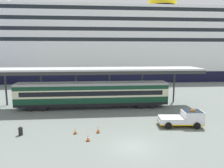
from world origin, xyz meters
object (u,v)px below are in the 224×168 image
object	(u,v)px
train_carriage	(93,94)
service_truck	(184,118)
traffic_cone_far	(88,138)
cruise_ship	(162,47)
traffic_cone_mid	(75,131)
traffic_cone_near	(98,130)
quay_bollard	(21,131)

from	to	relation	value
train_carriage	service_truck	world-z (taller)	train_carriage
train_carriage	traffic_cone_far	bearing A→B (deg)	-91.89
cruise_ship	traffic_cone_mid	xyz separation A→B (m)	(-24.90, -46.63, -10.05)
cruise_ship	service_truck	xyz separation A→B (m)	(-11.94, -45.30, -9.38)
cruise_ship	traffic_cone_far	distance (m)	54.87
traffic_cone_near	quay_bollard	bearing A→B (deg)	179.63
traffic_cone_far	quay_bollard	size ratio (longest dim) A/B	0.67
traffic_cone_mid	quay_bollard	xyz separation A→B (m)	(-5.83, 0.15, 0.20)
traffic_cone_mid	service_truck	bearing A→B (deg)	5.88
cruise_ship	traffic_cone_near	world-z (taller)	cruise_ship
service_truck	quay_bollard	distance (m)	18.83
service_truck	traffic_cone_mid	world-z (taller)	service_truck
quay_bollard	traffic_cone_far	bearing A→B (deg)	-16.06
cruise_ship	traffic_cone_far	bearing A→B (deg)	-115.76
train_carriage	traffic_cone_far	distance (m)	12.44
service_truck	traffic_cone_mid	bearing A→B (deg)	-174.12
service_truck	traffic_cone_far	bearing A→B (deg)	-164.05
train_carriage	traffic_cone_far	size ratio (longest dim) A/B	36.55
traffic_cone_near	traffic_cone_far	bearing A→B (deg)	-117.34
service_truck	traffic_cone_near	xyz separation A→B (m)	(-10.44, -1.24, -0.62)
service_truck	traffic_cone_far	world-z (taller)	service_truck
traffic_cone_far	quay_bollard	distance (m)	7.59
quay_bollard	service_truck	bearing A→B (deg)	3.61
service_truck	traffic_cone_near	distance (m)	10.54
traffic_cone_far	cruise_ship	bearing A→B (deg)	64.24
cruise_ship	traffic_cone_far	size ratio (longest dim) A/B	268.33
traffic_cone_near	cruise_ship	bearing A→B (deg)	64.31
traffic_cone_near	traffic_cone_mid	world-z (taller)	traffic_cone_near
service_truck	train_carriage	bearing A→B (deg)	141.00
train_carriage	service_truck	distance (m)	14.34
traffic_cone_mid	train_carriage	bearing A→B (deg)	79.77
service_truck	traffic_cone_near	bearing A→B (deg)	-173.22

